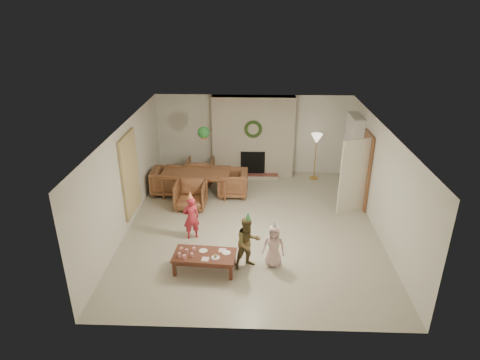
{
  "coord_description": "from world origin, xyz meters",
  "views": [
    {
      "loc": [
        0.04,
        -8.91,
        5.14
      ],
      "look_at": [
        -0.3,
        0.4,
        1.05
      ],
      "focal_mm": 30.92,
      "sensor_mm": 36.0,
      "label": 1
    }
  ],
  "objects_px": {
    "child_red": "(191,218)",
    "child_pink": "(274,246)",
    "dining_chair_right": "(233,183)",
    "coffee_table_top": "(205,255)",
    "dining_chair_left": "(167,181)",
    "child_plaid": "(248,243)",
    "dining_table": "(196,183)",
    "dining_chair_near": "(191,195)",
    "dining_chair_far": "(200,171)"
  },
  "relations": [
    {
      "from": "dining_chair_near",
      "to": "child_pink",
      "type": "distance_m",
      "value": 3.31
    },
    {
      "from": "dining_chair_right",
      "to": "child_red",
      "type": "distance_m",
      "value": 2.48
    },
    {
      "from": "dining_chair_near",
      "to": "coffee_table_top",
      "type": "xyz_separation_m",
      "value": [
        0.69,
        -2.78,
        -0.01
      ]
    },
    {
      "from": "dining_chair_left",
      "to": "child_pink",
      "type": "height_order",
      "value": "child_pink"
    },
    {
      "from": "dining_chair_far",
      "to": "child_plaid",
      "type": "distance_m",
      "value": 4.56
    },
    {
      "from": "coffee_table_top",
      "to": "child_red",
      "type": "relative_size",
      "value": 1.2
    },
    {
      "from": "dining_chair_near",
      "to": "dining_chair_left",
      "type": "height_order",
      "value": "same"
    },
    {
      "from": "dining_chair_near",
      "to": "dining_chair_left",
      "type": "relative_size",
      "value": 1.0
    },
    {
      "from": "dining_table",
      "to": "dining_chair_right",
      "type": "distance_m",
      "value": 1.05
    },
    {
      "from": "child_pink",
      "to": "dining_table",
      "type": "bearing_deg",
      "value": 131.63
    },
    {
      "from": "dining_chair_left",
      "to": "dining_chair_right",
      "type": "bearing_deg",
      "value": -90.0
    },
    {
      "from": "dining_chair_near",
      "to": "coffee_table_top",
      "type": "height_order",
      "value": "dining_chair_near"
    },
    {
      "from": "child_red",
      "to": "child_plaid",
      "type": "bearing_deg",
      "value": 118.95
    },
    {
      "from": "dining_chair_left",
      "to": "child_pink",
      "type": "distance_m",
      "value": 4.49
    },
    {
      "from": "child_red",
      "to": "dining_table",
      "type": "bearing_deg",
      "value": -106.07
    },
    {
      "from": "dining_chair_left",
      "to": "dining_chair_far",
      "type": "bearing_deg",
      "value": -45.0
    },
    {
      "from": "dining_table",
      "to": "dining_chair_far",
      "type": "height_order",
      "value": "dining_chair_far"
    },
    {
      "from": "child_red",
      "to": "child_pink",
      "type": "bearing_deg",
      "value": 129.52
    },
    {
      "from": "dining_chair_right",
      "to": "child_red",
      "type": "relative_size",
      "value": 0.78
    },
    {
      "from": "coffee_table_top",
      "to": "dining_chair_left",
      "type": "bearing_deg",
      "value": 116.72
    },
    {
      "from": "dining_table",
      "to": "dining_chair_near",
      "type": "distance_m",
      "value": 0.84
    },
    {
      "from": "dining_chair_near",
      "to": "child_pink",
      "type": "relative_size",
      "value": 0.87
    },
    {
      "from": "dining_table",
      "to": "coffee_table_top",
      "type": "relative_size",
      "value": 1.51
    },
    {
      "from": "dining_chair_left",
      "to": "child_red",
      "type": "height_order",
      "value": "child_red"
    },
    {
      "from": "dining_chair_far",
      "to": "coffee_table_top",
      "type": "height_order",
      "value": "dining_chair_far"
    },
    {
      "from": "dining_chair_near",
      "to": "dining_chair_far",
      "type": "distance_m",
      "value": 1.68
    },
    {
      "from": "dining_chair_far",
      "to": "child_plaid",
      "type": "xyz_separation_m",
      "value": [
        1.52,
        -4.3,
        0.2
      ]
    },
    {
      "from": "dining_chair_near",
      "to": "child_red",
      "type": "xyz_separation_m",
      "value": [
        0.24,
        -1.52,
        0.15
      ]
    },
    {
      "from": "coffee_table_top",
      "to": "child_red",
      "type": "distance_m",
      "value": 1.35
    },
    {
      "from": "coffee_table_top",
      "to": "child_plaid",
      "type": "height_order",
      "value": "child_plaid"
    },
    {
      "from": "dining_chair_near",
      "to": "child_plaid",
      "type": "bearing_deg",
      "value": -57.54
    },
    {
      "from": "dining_chair_near",
      "to": "child_pink",
      "type": "height_order",
      "value": "child_pink"
    },
    {
      "from": "dining_chair_right",
      "to": "coffee_table_top",
      "type": "distance_m",
      "value": 3.61
    },
    {
      "from": "dining_chair_right",
      "to": "child_pink",
      "type": "bearing_deg",
      "value": 18.57
    },
    {
      "from": "dining_chair_left",
      "to": "child_pink",
      "type": "bearing_deg",
      "value": -137.94
    },
    {
      "from": "dining_chair_near",
      "to": "child_plaid",
      "type": "relative_size",
      "value": 0.71
    },
    {
      "from": "dining_chair_far",
      "to": "dining_chair_right",
      "type": "relative_size",
      "value": 1.0
    },
    {
      "from": "dining_chair_right",
      "to": "dining_chair_near",
      "type": "bearing_deg",
      "value": -51.34
    },
    {
      "from": "child_plaid",
      "to": "child_pink",
      "type": "height_order",
      "value": "child_plaid"
    },
    {
      "from": "dining_chair_near",
      "to": "child_plaid",
      "type": "distance_m",
      "value": 3.06
    },
    {
      "from": "child_plaid",
      "to": "dining_chair_near",
      "type": "bearing_deg",
      "value": 93.62
    },
    {
      "from": "child_pink",
      "to": "child_plaid",
      "type": "bearing_deg",
      "value": -162.91
    },
    {
      "from": "dining_chair_left",
      "to": "child_plaid",
      "type": "height_order",
      "value": "child_plaid"
    },
    {
      "from": "dining_table",
      "to": "child_red",
      "type": "distance_m",
      "value": 2.38
    },
    {
      "from": "dining_table",
      "to": "child_red",
      "type": "xyz_separation_m",
      "value": [
        0.22,
        -2.36,
        0.19
      ]
    },
    {
      "from": "coffee_table_top",
      "to": "dining_table",
      "type": "bearing_deg",
      "value": 104.69
    },
    {
      "from": "dining_table",
      "to": "dining_chair_near",
      "type": "height_order",
      "value": "dining_chair_near"
    },
    {
      "from": "dining_chair_right",
      "to": "coffee_table_top",
      "type": "bearing_deg",
      "value": -4.5
    },
    {
      "from": "dining_chair_right",
      "to": "child_plaid",
      "type": "xyz_separation_m",
      "value": [
        0.49,
        -3.43,
        0.2
      ]
    },
    {
      "from": "coffee_table_top",
      "to": "child_plaid",
      "type": "relative_size",
      "value": 1.1
    }
  ]
}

